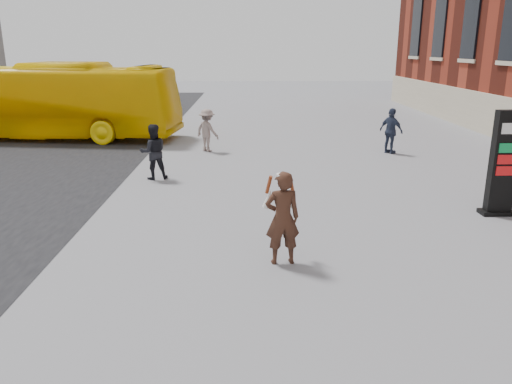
{
  "coord_description": "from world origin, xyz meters",
  "views": [
    {
      "loc": [
        -1.38,
        -9.09,
        3.8
      ],
      "look_at": [
        -1.2,
        0.31,
        1.06
      ],
      "focal_mm": 35.0,
      "sensor_mm": 36.0,
      "label": 1
    }
  ],
  "objects_px": {
    "pedestrian_c": "(391,131)",
    "info_pylon": "(503,164)",
    "pedestrian_b": "(207,130)",
    "woman": "(282,217)",
    "bus": "(43,101)",
    "pedestrian_a": "(153,152)"
  },
  "relations": [
    {
      "from": "pedestrian_c",
      "to": "info_pylon",
      "type": "bearing_deg",
      "value": 146.82
    },
    {
      "from": "info_pylon",
      "to": "pedestrian_b",
      "type": "relative_size",
      "value": 1.54
    },
    {
      "from": "info_pylon",
      "to": "pedestrian_b",
      "type": "distance_m",
      "value": 10.57
    },
    {
      "from": "woman",
      "to": "pedestrian_b",
      "type": "xyz_separation_m",
      "value": [
        -2.1,
        10.22,
        -0.09
      ]
    },
    {
      "from": "info_pylon",
      "to": "bus",
      "type": "bearing_deg",
      "value": 143.15
    },
    {
      "from": "info_pylon",
      "to": "woman",
      "type": "height_order",
      "value": "info_pylon"
    },
    {
      "from": "pedestrian_b",
      "to": "woman",
      "type": "bearing_deg",
      "value": 141.06
    },
    {
      "from": "info_pylon",
      "to": "pedestrian_c",
      "type": "relative_size",
      "value": 1.47
    },
    {
      "from": "bus",
      "to": "pedestrian_a",
      "type": "distance_m",
      "value": 9.24
    },
    {
      "from": "info_pylon",
      "to": "pedestrian_b",
      "type": "height_order",
      "value": "info_pylon"
    },
    {
      "from": "info_pylon",
      "to": "pedestrian_a",
      "type": "bearing_deg",
      "value": 157.26
    },
    {
      "from": "woman",
      "to": "pedestrian_a",
      "type": "bearing_deg",
      "value": -68.54
    },
    {
      "from": "woman",
      "to": "bus",
      "type": "xyz_separation_m",
      "value": [
        -9.28,
        13.19,
        0.72
      ]
    },
    {
      "from": "pedestrian_a",
      "to": "bus",
      "type": "bearing_deg",
      "value": -67.23
    },
    {
      "from": "pedestrian_b",
      "to": "info_pylon",
      "type": "bearing_deg",
      "value": 173.67
    },
    {
      "from": "info_pylon",
      "to": "woman",
      "type": "relative_size",
      "value": 1.42
    },
    {
      "from": "woman",
      "to": "bus",
      "type": "distance_m",
      "value": 16.15
    },
    {
      "from": "woman",
      "to": "pedestrian_b",
      "type": "bearing_deg",
      "value": -85.92
    },
    {
      "from": "pedestrian_b",
      "to": "pedestrian_c",
      "type": "distance_m",
      "value": 6.81
    },
    {
      "from": "woman",
      "to": "bus",
      "type": "height_order",
      "value": "bus"
    },
    {
      "from": "woman",
      "to": "pedestrian_a",
      "type": "relative_size",
      "value": 1.05
    },
    {
      "from": "pedestrian_c",
      "to": "pedestrian_a",
      "type": "bearing_deg",
      "value": 76.14
    }
  ]
}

